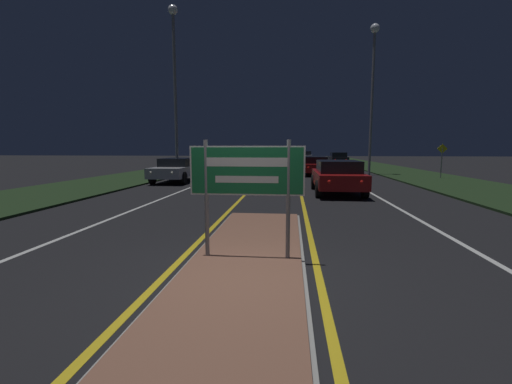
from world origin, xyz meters
TOP-DOWN VIEW (x-y plane):
  - ground_plane at (0.00, 0.00)m, footprint 160.00×160.00m
  - median_island at (0.00, 0.59)m, footprint 1.95×7.90m
  - verge_left at (-9.50, 20.00)m, footprint 5.00×100.00m
  - verge_right at (9.50, 20.00)m, footprint 5.00×100.00m
  - centre_line_yellow_left at (-1.17, 25.00)m, footprint 0.12×70.00m
  - centre_line_yellow_right at (1.17, 25.00)m, footprint 0.12×70.00m
  - lane_line_white_left at (-4.20, 25.00)m, footprint 0.12×70.00m
  - lane_line_white_right at (4.20, 25.00)m, footprint 0.12×70.00m
  - edge_line_white_left at (-7.20, 25.00)m, footprint 0.10×70.00m
  - edge_line_white_right at (7.20, 25.00)m, footprint 0.10×70.00m
  - highway_sign at (0.00, 0.59)m, footprint 1.91×0.07m
  - streetlight_left_near at (-6.41, 16.01)m, footprint 0.57×0.57m
  - streetlight_right_near at (6.34, 20.35)m, footprint 0.62×0.62m
  - car_receding_0 at (2.70, 9.83)m, footprint 2.01×4.60m
  - car_receding_1 at (2.42, 20.10)m, footprint 1.92×4.85m
  - car_receding_2 at (5.81, 32.96)m, footprint 1.90×4.23m
  - car_receding_3 at (2.54, 41.37)m, footprint 1.94×4.11m
  - car_approaching_0 at (-5.83, 14.23)m, footprint 1.95×4.77m
  - car_approaching_1 at (-5.86, 25.17)m, footprint 1.84×4.61m
  - warning_sign at (10.00, 17.25)m, footprint 0.60×0.06m

SIDE VIEW (x-z plane):
  - ground_plane at x=0.00m, z-range 0.00..0.00m
  - centre_line_yellow_left at x=-1.17m, z-range 0.00..0.01m
  - centre_line_yellow_right at x=1.17m, z-range 0.00..0.01m
  - lane_line_white_left at x=-4.20m, z-range 0.00..0.01m
  - lane_line_white_right at x=4.20m, z-range 0.00..0.01m
  - edge_line_white_left at x=-7.20m, z-range 0.00..0.01m
  - edge_line_white_right at x=7.20m, z-range 0.00..0.01m
  - verge_left at x=-9.50m, z-range 0.00..0.08m
  - verge_right at x=9.50m, z-range 0.00..0.08m
  - median_island at x=0.00m, z-range -0.01..0.09m
  - car_approaching_1 at x=-5.86m, z-range 0.04..1.36m
  - car_receding_1 at x=2.42m, z-range 0.04..1.37m
  - car_approaching_0 at x=-5.83m, z-range 0.06..1.41m
  - car_receding_0 at x=2.70m, z-range 0.05..1.47m
  - car_receding_2 at x=5.81m, z-range 0.03..1.51m
  - car_receding_3 at x=2.54m, z-range 0.04..1.58m
  - warning_sign at x=10.00m, z-range 0.30..2.42m
  - highway_sign at x=0.00m, z-range 0.49..2.46m
  - streetlight_left_near at x=-6.41m, z-range 1.67..12.09m
  - streetlight_right_near at x=6.34m, z-range 1.96..12.36m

